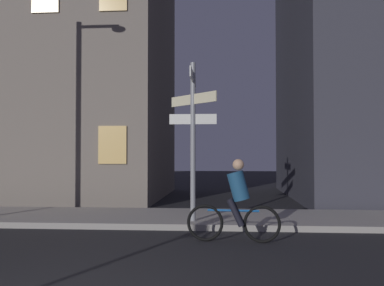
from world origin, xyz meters
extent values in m
cube|color=#9E9991|center=(0.00, 6.51, 0.07)|extent=(40.00, 2.90, 0.14)
cylinder|color=gray|center=(0.97, 5.61, 2.01)|extent=(0.12, 0.12, 3.73)
cube|color=white|center=(0.97, 5.61, 3.52)|extent=(0.03, 1.63, 0.24)
cube|color=beige|center=(0.97, 5.61, 3.00)|extent=(1.15, 1.15, 0.24)
cube|color=white|center=(0.97, 5.61, 2.53)|extent=(1.12, 0.03, 0.24)
torus|color=black|center=(1.34, 3.94, 0.36)|extent=(0.72, 0.12, 0.72)
torus|color=black|center=(2.43, 3.85, 0.36)|extent=(0.72, 0.12, 0.72)
cylinder|color=#1959A5|center=(1.89, 3.89, 0.61)|extent=(1.00, 0.13, 0.04)
cylinder|color=navy|center=(1.99, 3.89, 1.08)|extent=(0.48, 0.36, 0.61)
sphere|color=tan|center=(1.99, 3.89, 1.50)|extent=(0.22, 0.22, 0.22)
cylinder|color=black|center=(1.93, 3.80, 0.58)|extent=(0.35, 0.15, 0.55)
cylinder|color=black|center=(1.94, 3.98, 0.58)|extent=(0.35, 0.15, 0.55)
cube|color=#F2C672|center=(-1.82, 8.87, 2.00)|extent=(0.90, 0.06, 1.20)
camera|label=1|loc=(1.73, -4.58, 1.70)|focal=40.60mm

